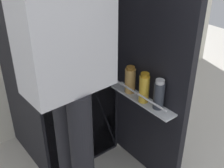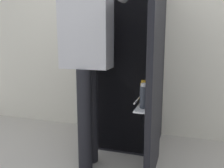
% 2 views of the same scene
% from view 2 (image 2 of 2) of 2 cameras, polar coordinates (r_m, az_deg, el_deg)
% --- Properties ---
extents(ground_plane, '(6.84, 6.84, 0.00)m').
position_cam_2_polar(ground_plane, '(2.27, 1.13, -18.75)').
color(ground_plane, '#B7B2A8').
extents(kitchen_wall, '(4.40, 0.10, 2.55)m').
position_cam_2_polar(kitchen_wall, '(2.86, 6.60, 13.89)').
color(kitchen_wall, silver).
rests_on(kitchen_wall, ground_plane).
extents(refrigerator, '(0.63, 1.18, 1.78)m').
position_cam_2_polar(refrigerator, '(2.47, 5.10, 5.42)').
color(refrigerator, black).
rests_on(refrigerator, ground_plane).
extents(person, '(0.55, 0.73, 1.75)m').
position_cam_2_polar(person, '(2.01, -5.75, 8.91)').
color(person, black).
rests_on(person, ground_plane).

